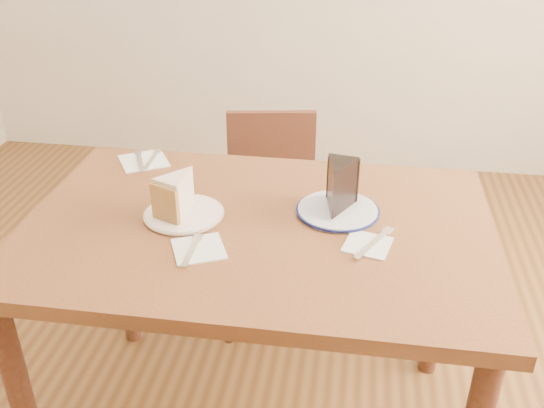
# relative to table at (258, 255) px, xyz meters

# --- Properties ---
(table) EXTENTS (1.20, 0.80, 0.75)m
(table) POSITION_rel_table_xyz_m (0.00, 0.00, 0.00)
(table) COLOR #4A2714
(table) RESTS_ON ground
(chair_far) EXTENTS (0.44, 0.44, 0.78)m
(chair_far) POSITION_rel_table_xyz_m (-0.06, 0.61, -0.22)
(chair_far) COLOR #32170F
(chair_far) RESTS_ON ground
(plate_cream) EXTENTS (0.20, 0.20, 0.01)m
(plate_cream) POSITION_rel_table_xyz_m (-0.20, 0.01, 0.10)
(plate_cream) COLOR white
(plate_cream) RESTS_ON table
(plate_navy) EXTENTS (0.21, 0.21, 0.01)m
(plate_navy) POSITION_rel_table_xyz_m (0.20, 0.09, 0.10)
(plate_navy) COLOR white
(plate_navy) RESTS_ON table
(carrot_cake) EXTENTS (0.12, 0.13, 0.09)m
(carrot_cake) POSITION_rel_table_xyz_m (-0.20, 0.01, 0.16)
(carrot_cake) COLOR #F0E4C6
(carrot_cake) RESTS_ON plate_cream
(chocolate_cake) EXTENTS (0.10, 0.13, 0.12)m
(chocolate_cake) POSITION_rel_table_xyz_m (0.20, 0.08, 0.17)
(chocolate_cake) COLOR black
(chocolate_cake) RESTS_ON plate_navy
(napkin_cream) EXTENTS (0.16, 0.16, 0.00)m
(napkin_cream) POSITION_rel_table_xyz_m (-0.12, -0.14, 0.10)
(napkin_cream) COLOR white
(napkin_cream) RESTS_ON table
(napkin_navy) EXTENTS (0.13, 0.13, 0.00)m
(napkin_navy) POSITION_rel_table_xyz_m (0.28, -0.06, 0.10)
(napkin_navy) COLOR white
(napkin_navy) RESTS_ON table
(napkin_spare) EXTENTS (0.19, 0.19, 0.00)m
(napkin_spare) POSITION_rel_table_xyz_m (-0.41, 0.31, 0.10)
(napkin_spare) COLOR white
(napkin_spare) RESTS_ON table
(fork_cream) EXTENTS (0.01, 0.14, 0.00)m
(fork_cream) POSITION_rel_table_xyz_m (-0.13, -0.16, 0.10)
(fork_cream) COLOR silver
(fork_cream) RESTS_ON napkin_cream
(knife_navy) EXTENTS (0.10, 0.16, 0.00)m
(knife_navy) POSITION_rel_table_xyz_m (0.30, -0.06, 0.10)
(knife_navy) COLOR silver
(knife_navy) RESTS_ON napkin_navy
(fork_spare) EXTENTS (0.02, 0.14, 0.00)m
(fork_spare) POSITION_rel_table_xyz_m (-0.39, 0.32, 0.10)
(fork_spare) COLOR silver
(fork_spare) RESTS_ON napkin_spare
(knife_spare) EXTENTS (0.08, 0.15, 0.00)m
(knife_spare) POSITION_rel_table_xyz_m (-0.42, 0.30, 0.10)
(knife_spare) COLOR silver
(knife_spare) RESTS_ON napkin_spare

